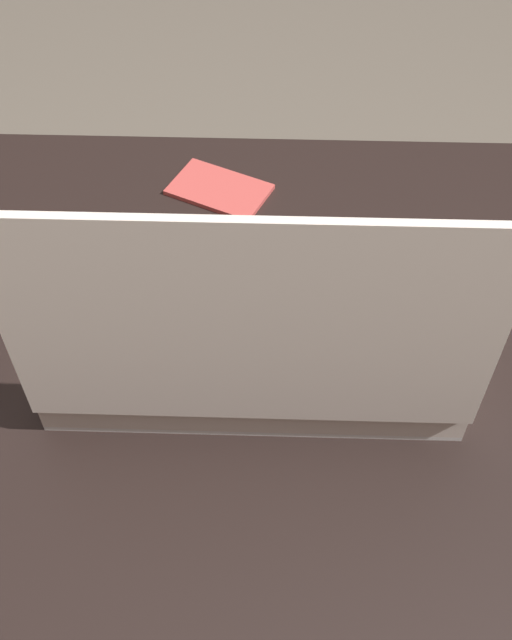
{
  "coord_description": "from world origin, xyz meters",
  "views": [
    {
      "loc": [
        -0.08,
        0.49,
        1.33
      ],
      "look_at": [
        -0.07,
        -0.02,
        0.72
      ],
      "focal_mm": 42.0,
      "sensor_mm": 36.0,
      "label": 1
    }
  ],
  "objects": [
    {
      "name": "donut_box",
      "position": [
        -0.06,
        -0.0,
        0.75
      ],
      "size": [
        0.4,
        0.27,
        0.28
      ],
      "color": "white",
      "rests_on": "dining_table"
    },
    {
      "name": "paper_napkin",
      "position": [
        -0.01,
        -0.26,
        0.71
      ],
      "size": [
        0.14,
        0.12,
        0.01
      ],
      "color": "#CC4C47",
      "rests_on": "dining_table"
    },
    {
      "name": "ground_plane",
      "position": [
        0.0,
        0.0,
        0.0
      ],
      "size": [
        8.0,
        8.0,
        0.0
      ],
      "primitive_type": "plane",
      "color": "#6B6054"
    },
    {
      "name": "dining_table",
      "position": [
        0.0,
        0.0,
        0.61
      ],
      "size": [
        1.24,
        0.74,
        0.71
      ],
      "color": "black",
      "rests_on": "ground_plane"
    }
  ]
}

